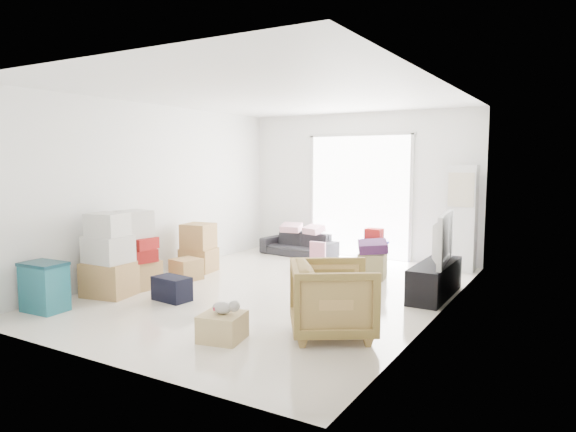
# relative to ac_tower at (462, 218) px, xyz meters

# --- Properties ---
(room_shell) EXTENTS (4.98, 6.48, 3.18)m
(room_shell) POSITION_rel_ac_tower_xyz_m (-1.95, -2.65, 0.48)
(room_shell) COLOR white
(room_shell) RESTS_ON ground
(sliding_door) EXTENTS (2.10, 0.04, 2.33)m
(sliding_door) POSITION_rel_ac_tower_xyz_m (-1.95, 0.33, 0.37)
(sliding_door) COLOR white
(sliding_door) RESTS_ON room_shell
(ac_tower) EXTENTS (0.45, 0.30, 1.75)m
(ac_tower) POSITION_rel_ac_tower_xyz_m (0.00, 0.00, 0.00)
(ac_tower) COLOR silver
(ac_tower) RESTS_ON room_shell
(tv_console) EXTENTS (0.41, 1.36, 0.45)m
(tv_console) POSITION_rel_ac_tower_xyz_m (0.05, -1.83, -0.65)
(tv_console) COLOR black
(tv_console) RESTS_ON room_shell
(television) EXTENTS (0.80, 1.24, 0.15)m
(television) POSITION_rel_ac_tower_xyz_m (0.05, -1.83, -0.34)
(television) COLOR black
(television) RESTS_ON tv_console
(sofa) EXTENTS (1.53, 0.61, 0.58)m
(sofa) POSITION_rel_ac_tower_xyz_m (-2.98, -0.15, -0.58)
(sofa) COLOR #25252A
(sofa) RESTS_ON room_shell
(pillow_left) EXTENTS (0.43, 0.36, 0.12)m
(pillow_left) POSITION_rel_ac_tower_xyz_m (-3.17, -0.11, -0.23)
(pillow_left) COLOR #F5B3BF
(pillow_left) RESTS_ON sofa
(pillow_right) EXTENTS (0.44, 0.39, 0.13)m
(pillow_right) POSITION_rel_ac_tower_xyz_m (-2.67, -0.13, -0.23)
(pillow_right) COLOR #F5B3BF
(pillow_right) RESTS_ON sofa
(armchair) EXTENTS (1.11, 1.12, 0.86)m
(armchair) POSITION_rel_ac_tower_xyz_m (-0.46, -3.94, -0.45)
(armchair) COLOR tan
(armchair) RESTS_ON room_shell
(storage_bins) EXTENTS (0.54, 0.39, 0.60)m
(storage_bins) POSITION_rel_ac_tower_xyz_m (-3.85, -4.91, -0.57)
(storage_bins) COLOR #1B5E6A
(storage_bins) RESTS_ON room_shell
(box_stack_a) EXTENTS (0.70, 0.62, 1.12)m
(box_stack_a) POSITION_rel_ac_tower_xyz_m (-3.75, -4.02, -0.37)
(box_stack_a) COLOR tan
(box_stack_a) RESTS_ON room_shell
(box_stack_b) EXTENTS (0.68, 0.64, 1.12)m
(box_stack_b) POSITION_rel_ac_tower_xyz_m (-3.75, -3.55, -0.39)
(box_stack_b) COLOR tan
(box_stack_b) RESTS_ON room_shell
(box_stack_c) EXTENTS (0.57, 0.51, 0.79)m
(box_stack_c) POSITION_rel_ac_tower_xyz_m (-3.72, -2.21, -0.49)
(box_stack_c) COLOR tan
(box_stack_c) RESTS_ON room_shell
(loose_box) EXTENTS (0.46, 0.46, 0.32)m
(loose_box) POSITION_rel_ac_tower_xyz_m (-3.49, -2.78, -0.71)
(loose_box) COLOR tan
(loose_box) RESTS_ON room_shell
(duffel_bag) EXTENTS (0.52, 0.35, 0.31)m
(duffel_bag) POSITION_rel_ac_tower_xyz_m (-2.86, -3.77, -0.72)
(duffel_bag) COLOR black
(duffel_bag) RESTS_ON room_shell
(ottoman) EXTENTS (0.46, 0.46, 0.39)m
(ottoman) POSITION_rel_ac_tower_xyz_m (-1.06, -1.26, -0.68)
(ottoman) COLOR #948D56
(ottoman) RESTS_ON room_shell
(blanket) EXTENTS (0.57, 0.57, 0.14)m
(blanket) POSITION_rel_ac_tower_xyz_m (-1.06, -1.26, -0.41)
(blanket) COLOR #3C1B45
(blanket) RESTS_ON ottoman
(kids_table) EXTENTS (0.53, 0.53, 0.66)m
(kids_table) POSITION_rel_ac_tower_xyz_m (-1.36, -0.40, -0.40)
(kids_table) COLOR #0A12CB
(kids_table) RESTS_ON room_shell
(toy_walker) EXTENTS (0.32, 0.28, 0.43)m
(toy_walker) POSITION_rel_ac_tower_xyz_m (-2.21, -0.94, -0.76)
(toy_walker) COLOR silver
(toy_walker) RESTS_ON room_shell
(wood_crate) EXTENTS (0.49, 0.49, 0.28)m
(wood_crate) POSITION_rel_ac_tower_xyz_m (-1.38, -4.62, -0.74)
(wood_crate) COLOR tan
(wood_crate) RESTS_ON room_shell
(plush_bunny) EXTENTS (0.30, 0.17, 0.15)m
(plush_bunny) POSITION_rel_ac_tower_xyz_m (-1.34, -4.61, -0.53)
(plush_bunny) COLOR #B2ADA8
(plush_bunny) RESTS_ON wood_crate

